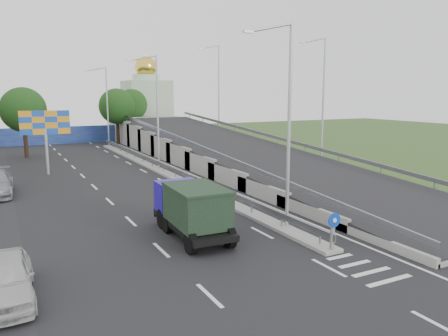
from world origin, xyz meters
TOP-DOWN VIEW (x-y plane):
  - ground at (0.00, 0.00)m, footprint 160.00×160.00m
  - road_surface at (-3.00, 20.00)m, footprint 26.00×90.00m
  - median at (0.00, 24.00)m, footprint 1.00×44.00m
  - overpass_ramp at (7.50, 24.00)m, footprint 10.00×50.00m
  - median_guardrail at (0.00, 24.00)m, footprint 0.09×44.00m
  - sign_bollard at (0.00, 2.17)m, footprint 0.64×0.23m
  - lamp_post_near at (0.11, 6.00)m, footprint 2.74×0.18m
  - lamp_post_mid at (0.11, 26.00)m, footprint 2.74×0.18m
  - lamp_post_far at (0.11, 46.00)m, footprint 2.74×0.18m
  - blue_wall at (-4.00, 52.00)m, footprint 30.00×0.50m
  - church at (10.00, 60.00)m, footprint 7.00×7.00m
  - billboard at (-9.00, 28.00)m, footprint 4.00×0.24m
  - tree_left_mid at (-10.00, 40.00)m, footprint 4.80×4.80m
  - tree_median_far at (2.00, 48.00)m, footprint 4.80×4.80m
  - tree_ramp_far at (6.00, 55.00)m, footprint 4.80×4.80m
  - dump_truck at (-4.47, 7.28)m, footprint 2.47×6.03m
  - parked_car_a at (-12.76, 3.85)m, footprint 1.97×4.65m

SIDE VIEW (x-z plane):
  - ground at x=0.00m, z-range 0.00..0.00m
  - road_surface at x=-3.00m, z-range -0.02..0.02m
  - median at x=0.00m, z-range 0.00..0.20m
  - median_guardrail at x=0.00m, z-range 0.39..1.10m
  - parked_car_a at x=-12.76m, z-range 0.00..1.57m
  - sign_bollard at x=0.00m, z-range 0.20..1.87m
  - blue_wall at x=-4.00m, z-range 0.00..2.40m
  - dump_truck at x=-4.47m, z-range 0.14..2.76m
  - overpass_ramp at x=7.50m, z-range 0.00..3.50m
  - billboard at x=-9.00m, z-range 1.44..6.94m
  - tree_left_mid at x=-10.00m, z-range 1.38..8.98m
  - tree_median_far at x=2.00m, z-range 1.38..8.98m
  - tree_ramp_far at x=6.00m, z-range 1.38..8.98m
  - church at x=10.00m, z-range -1.59..12.21m
  - lamp_post_near at x=0.11m, z-range 0.77..10.85m
  - lamp_post_mid at x=0.11m, z-range 0.77..10.85m
  - lamp_post_far at x=0.11m, z-range 0.77..10.85m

